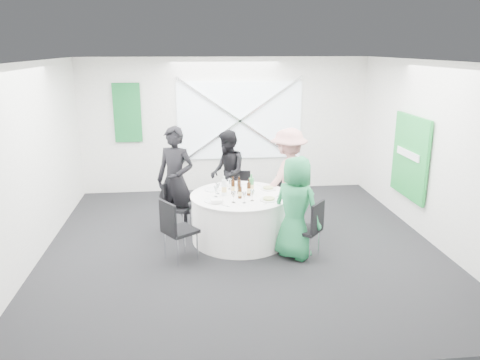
{
  "coord_description": "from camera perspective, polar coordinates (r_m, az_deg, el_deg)",
  "views": [
    {
      "loc": [
        -0.77,
        -6.74,
        3.0
      ],
      "look_at": [
        0.0,
        0.2,
        1.0
      ],
      "focal_mm": 35.0,
      "sensor_mm": 36.0,
      "label": 1
    }
  ],
  "objects": [
    {
      "name": "knife_c",
      "position": [
        7.24,
        4.46,
        -2.08
      ],
      "size": [
        0.1,
        0.13,
        0.01
      ],
      "primitive_type": "cube",
      "rotation": [
        0.0,
        0.0,
        -0.63
      ],
      "color": "silver",
      "rests_on": "banquet_table"
    },
    {
      "name": "banquet_table",
      "position": [
        7.46,
        -0.0,
        -4.58
      ],
      "size": [
        1.56,
        1.56,
        0.76
      ],
      "color": "white",
      "rests_on": "floor"
    },
    {
      "name": "chair_front_left",
      "position": [
        6.74,
        -7.9,
        -5.59
      ],
      "size": [
        0.58,
        0.58,
        0.92
      ],
      "rotation": [
        0.0,
        0.0,
        2.16
      ],
      "color": "black",
      "rests_on": "floor"
    },
    {
      "name": "wine_glass_a",
      "position": [
        6.93,
        -0.8,
        -1.78
      ],
      "size": [
        0.07,
        0.07,
        0.17
      ],
      "color": "white",
      "rests_on": "banquet_table"
    },
    {
      "name": "wine_glass_c",
      "position": [
        7.22,
        -2.97,
        -1.08
      ],
      "size": [
        0.07,
        0.07,
        0.17
      ],
      "color": "white",
      "rests_on": "banquet_table"
    },
    {
      "name": "window_panel",
      "position": [
        9.87,
        -0.03,
        7.25
      ],
      "size": [
        2.6,
        0.03,
        1.6
      ],
      "primitive_type": "cube",
      "color": "white",
      "rests_on": "wall_back"
    },
    {
      "name": "clear_water_bottle",
      "position": [
        7.27,
        -1.96,
        -0.96
      ],
      "size": [
        0.08,
        0.08,
        0.31
      ],
      "color": "white",
      "rests_on": "banquet_table"
    },
    {
      "name": "plate_back",
      "position": [
        7.8,
        -0.76,
        -0.65
      ],
      "size": [
        0.26,
        0.26,
        0.01
      ],
      "color": "white",
      "rests_on": "banquet_table"
    },
    {
      "name": "floor",
      "position": [
        7.42,
        0.17,
        -7.87
      ],
      "size": [
        6.0,
        6.0,
        0.0
      ],
      "primitive_type": "plane",
      "color": "black",
      "rests_on": "ground"
    },
    {
      "name": "beer_bottle_d",
      "position": [
        7.14,
        -0.02,
        -1.53
      ],
      "size": [
        0.06,
        0.06,
        0.25
      ],
      "color": "#3C1E0A",
      "rests_on": "banquet_table"
    },
    {
      "name": "person_woman_green",
      "position": [
        6.79,
        6.81,
        -3.39
      ],
      "size": [
        0.87,
        0.87,
        1.52
      ],
      "primitive_type": "imported",
      "rotation": [
        0.0,
        0.0,
        2.37
      ],
      "color": "#23814B",
      "rests_on": "floor"
    },
    {
      "name": "wall_front",
      "position": [
        4.14,
        4.91,
        -6.83
      ],
      "size": [
        6.0,
        0.0,
        6.0
      ],
      "primitive_type": "plane",
      "rotation": [
        -1.57,
        0.0,
        0.0
      ],
      "color": "white",
      "rests_on": "floor"
    },
    {
      "name": "fork_a",
      "position": [
        7.58,
        3.97,
        -1.23
      ],
      "size": [
        0.1,
        0.13,
        0.01
      ],
      "primitive_type": "cube",
      "rotation": [
        0.0,
        0.0,
        0.62
      ],
      "color": "silver",
      "rests_on": "banquet_table"
    },
    {
      "name": "plate_front_left",
      "position": [
        7.04,
        -3.2,
        -2.53
      ],
      "size": [
        0.29,
        0.29,
        0.01
      ],
      "color": "white",
      "rests_on": "banquet_table"
    },
    {
      "name": "green_banner",
      "position": [
        9.86,
        -13.57,
        7.97
      ],
      "size": [
        0.55,
        0.04,
        1.2
      ],
      "primitive_type": "cube",
      "color": "#156C2B",
      "rests_on": "wall_back"
    },
    {
      "name": "wine_glass_b",
      "position": [
        7.36,
        -2.72,
        -0.74
      ],
      "size": [
        0.07,
        0.07,
        0.17
      ],
      "color": "white",
      "rests_on": "banquet_table"
    },
    {
      "name": "ceiling",
      "position": [
        6.79,
        0.19,
        14.29
      ],
      "size": [
        6.0,
        6.0,
        0.0
      ],
      "primitive_type": "plane",
      "rotation": [
        3.14,
        0.0,
        0.0
      ],
      "color": "white",
      "rests_on": "wall_back"
    },
    {
      "name": "beer_bottle_b",
      "position": [
        7.36,
        -0.11,
        -0.85
      ],
      "size": [
        0.06,
        0.06,
        0.28
      ],
      "color": "#3C1E0A",
      "rests_on": "banquet_table"
    },
    {
      "name": "fork_b",
      "position": [
        7.88,
        0.53,
        -0.51
      ],
      "size": [
        0.15,
        0.02,
        0.01
      ],
      "primitive_type": "cube",
      "rotation": [
        0.0,
        0.0,
        1.63
      ],
      "color": "silver",
      "rests_on": "banquet_table"
    },
    {
      "name": "plate_back_right",
      "position": [
        7.62,
        3.45,
        -1.02
      ],
      "size": [
        0.25,
        0.25,
        0.04
      ],
      "color": "white",
      "rests_on": "banquet_table"
    },
    {
      "name": "window_brace_a",
      "position": [
        9.84,
        -0.01,
        7.21
      ],
      "size": [
        2.63,
        0.05,
        1.84
      ],
      "primitive_type": "cube",
      "rotation": [
        0.0,
        0.97,
        0.0
      ],
      "color": "silver",
      "rests_on": "window_panel"
    },
    {
      "name": "chair_back_left",
      "position": [
        7.85,
        -8.07,
        -2.78
      ],
      "size": [
        0.52,
        0.51,
        0.85
      ],
      "rotation": [
        0.0,
        0.0,
        1.13
      ],
      "color": "black",
      "rests_on": "floor"
    },
    {
      "name": "beer_bottle_c",
      "position": [
        7.27,
        1.08,
        -1.12
      ],
      "size": [
        0.06,
        0.06,
        0.27
      ],
      "color": "#3C1E0A",
      "rests_on": "banquet_table"
    },
    {
      "name": "chair_front_right",
      "position": [
        6.85,
        8.55,
        -5.49
      ],
      "size": [
        0.56,
        0.56,
        0.88
      ],
      "rotation": [
        0.0,
        0.0,
        4.01
      ],
      "color": "black",
      "rests_on": "floor"
    },
    {
      "name": "chair_back_right",
      "position": [
        8.14,
        4.97,
        -2.07
      ],
      "size": [
        0.53,
        0.53,
        0.83
      ],
      "rotation": [
        0.0,
        0.0,
        -0.88
      ],
      "color": "black",
      "rests_on": "floor"
    },
    {
      "name": "wall_right",
      "position": [
        7.89,
        22.42,
        3.06
      ],
      "size": [
        0.0,
        6.0,
        6.0
      ],
      "primitive_type": "plane",
      "rotation": [
        1.57,
        0.0,
        -1.57
      ],
      "color": "white",
      "rests_on": "floor"
    },
    {
      "name": "person_woman_pink",
      "position": [
        8.08,
        5.9,
        0.41
      ],
      "size": [
        1.18,
        1.05,
        1.69
      ],
      "primitive_type": "imported",
      "rotation": [
        0.0,
        0.0,
        -2.51
      ],
      "color": "#D48E89",
      "rests_on": "floor"
    },
    {
      "name": "green_water_bottle",
      "position": [
        7.41,
        1.41,
        -0.67
      ],
      "size": [
        0.08,
        0.08,
        0.3
      ],
      "color": "#39954D",
      "rests_on": "banquet_table"
    },
    {
      "name": "fork_c",
      "position": [
        6.94,
        3.22,
        -2.85
      ],
      "size": [
        0.1,
        0.13,
        0.01
      ],
      "primitive_type": "cube",
      "rotation": [
        0.0,
        0.0,
        -0.64
      ],
      "color": "silver",
      "rests_on": "banquet_table"
    },
    {
      "name": "green_sign",
      "position": [
        8.42,
        20.01,
        2.66
      ],
      "size": [
        0.05,
        1.2,
        1.4
      ],
      "primitive_type": "cube",
      "color": "green",
      "rests_on": "wall_right"
    },
    {
      "name": "knife_b",
      "position": [
        7.83,
        -1.92,
        -0.63
      ],
      "size": [
        0.15,
        0.02,
        0.01
      ],
      "primitive_type": "cube",
      "rotation": [
        0.0,
        0.0,
        1.63
      ],
      "color": "silver",
      "rests_on": "banquet_table"
    },
    {
      "name": "wall_left",
      "position": [
        7.28,
        -24.01,
        1.88
      ],
      "size": [
        0.0,
        6.0,
        6.0
      ],
      "primitive_type": "plane",
      "rotation": [
        1.57,
        0.0,
        1.57
      ],
      "color": "white",
      "rests_on": "floor"
    },
    {
      "name": "plate_front_right",
      "position": [
        7.08,
        3.54,
        -2.36
      ],
      "size": [
        0.27,
        0.27,
        0.04
      ],
      "color": "white",
      "rests_on": "banquet_table"
    },
    {
      "name": "wine_glass_d",
      "position": [
        6.92,
        0.51,
        -1.82
      ],
      "size": [
        0.07,
        0.07,
        0.17
      ],
      "color": "white",
      "rests_on": "banquet_table"
    },
    {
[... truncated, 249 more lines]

